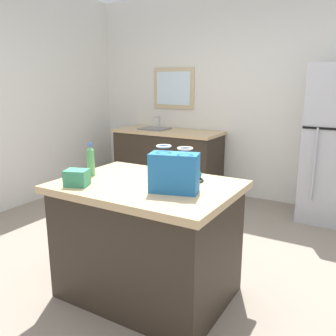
{
  "coord_description": "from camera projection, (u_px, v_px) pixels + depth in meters",
  "views": [
    {
      "loc": [
        1.39,
        -2.32,
        1.59
      ],
      "look_at": [
        0.0,
        0.03,
        0.93
      ],
      "focal_mm": 38.35,
      "sensor_mm": 36.0,
      "label": 1
    }
  ],
  "objects": [
    {
      "name": "small_box",
      "position": [
        77.0,
        178.0,
        2.5
      ],
      "size": [
        0.19,
        0.17,
        0.11
      ],
      "primitive_type": "cube",
      "rotation": [
        0.0,
        0.0,
        0.36
      ],
      "color": "#388E66",
      "rests_on": "kitchen_island"
    },
    {
      "name": "back_wall",
      "position": [
        260.0,
        97.0,
        4.75
      ],
      "size": [
        5.21,
        0.13,
        2.78
      ],
      "color": "silver",
      "rests_on": "ground"
    },
    {
      "name": "shopping_bag",
      "position": [
        174.0,
        172.0,
        2.34
      ],
      "size": [
        0.35,
        0.23,
        0.31
      ],
      "color": "#236BAD",
      "rests_on": "kitchen_island"
    },
    {
      "name": "sink_counter",
      "position": [
        168.0,
        160.0,
        5.24
      ],
      "size": [
        1.55,
        0.66,
        1.09
      ],
      "color": "#33281E",
      "rests_on": "ground"
    },
    {
      "name": "ground",
      "position": [
        166.0,
        276.0,
        3.0
      ],
      "size": [
        6.26,
        6.26,
        0.0
      ],
      "primitive_type": "plane",
      "color": "gray"
    },
    {
      "name": "bottle",
      "position": [
        91.0,
        161.0,
        2.76
      ],
      "size": [
        0.06,
        0.06,
        0.26
      ],
      "color": "#4C9956",
      "rests_on": "kitchen_island"
    },
    {
      "name": "kitchen_island",
      "position": [
        148.0,
        239.0,
        2.67
      ],
      "size": [
        1.27,
        0.92,
        0.88
      ],
      "color": "#33281E",
      "rests_on": "ground"
    },
    {
      "name": "ear_defenders",
      "position": [
        194.0,
        178.0,
        2.62
      ],
      "size": [
        0.15,
        0.2,
        0.06
      ],
      "color": "black",
      "rests_on": "kitchen_island"
    }
  ]
}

